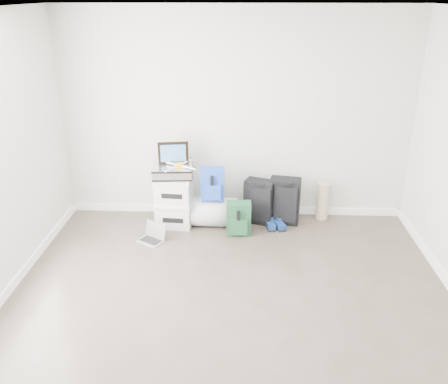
{
  "coord_description": "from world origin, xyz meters",
  "views": [
    {
      "loc": [
        0.1,
        -3.43,
        2.84
      ],
      "look_at": [
        -0.12,
        1.9,
        0.56
      ],
      "focal_mm": 38.0,
      "sensor_mm": 36.0,
      "label": 1
    }
  ],
  "objects_px": {
    "boxes_stack": "(174,201)",
    "large_suitcase": "(259,202)",
    "briefcase": "(173,172)",
    "laptop": "(153,236)",
    "duffel_bag": "(213,212)",
    "carry_on": "(285,201)"
  },
  "relations": [
    {
      "from": "boxes_stack",
      "to": "laptop",
      "type": "height_order",
      "value": "boxes_stack"
    },
    {
      "from": "large_suitcase",
      "to": "laptop",
      "type": "height_order",
      "value": "large_suitcase"
    },
    {
      "from": "briefcase",
      "to": "duffel_bag",
      "type": "distance_m",
      "value": 0.74
    },
    {
      "from": "boxes_stack",
      "to": "large_suitcase",
      "type": "xyz_separation_m",
      "value": [
        1.1,
        0.13,
        -0.05
      ]
    },
    {
      "from": "briefcase",
      "to": "large_suitcase",
      "type": "xyz_separation_m",
      "value": [
        1.1,
        0.13,
        -0.45
      ]
    },
    {
      "from": "briefcase",
      "to": "laptop",
      "type": "bearing_deg",
      "value": -120.02
    },
    {
      "from": "briefcase",
      "to": "boxes_stack",
      "type": "bearing_deg",
      "value": 0.0
    },
    {
      "from": "large_suitcase",
      "to": "laptop",
      "type": "distance_m",
      "value": 1.45
    },
    {
      "from": "boxes_stack",
      "to": "briefcase",
      "type": "relative_size",
      "value": 1.38
    },
    {
      "from": "duffel_bag",
      "to": "boxes_stack",
      "type": "bearing_deg",
      "value": -177.36
    },
    {
      "from": "large_suitcase",
      "to": "carry_on",
      "type": "bearing_deg",
      "value": 20.78
    },
    {
      "from": "carry_on",
      "to": "briefcase",
      "type": "bearing_deg",
      "value": -164.56
    },
    {
      "from": "briefcase",
      "to": "carry_on",
      "type": "height_order",
      "value": "briefcase"
    },
    {
      "from": "briefcase",
      "to": "large_suitcase",
      "type": "distance_m",
      "value": 1.2
    },
    {
      "from": "duffel_bag",
      "to": "carry_on",
      "type": "distance_m",
      "value": 0.94
    },
    {
      "from": "boxes_stack",
      "to": "duffel_bag",
      "type": "xyz_separation_m",
      "value": [
        0.5,
        0.01,
        -0.15
      ]
    },
    {
      "from": "laptop",
      "to": "briefcase",
      "type": "bearing_deg",
      "value": 94.26
    },
    {
      "from": "briefcase",
      "to": "large_suitcase",
      "type": "relative_size",
      "value": 0.84
    },
    {
      "from": "briefcase",
      "to": "laptop",
      "type": "xyz_separation_m",
      "value": [
        -0.22,
        -0.44,
        -0.69
      ]
    },
    {
      "from": "duffel_bag",
      "to": "large_suitcase",
      "type": "relative_size",
      "value": 1.06
    },
    {
      "from": "briefcase",
      "to": "duffel_bag",
      "type": "bearing_deg",
      "value": -2.98
    },
    {
      "from": "boxes_stack",
      "to": "laptop",
      "type": "xyz_separation_m",
      "value": [
        -0.22,
        -0.44,
        -0.29
      ]
    }
  ]
}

